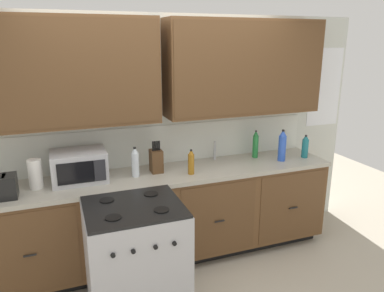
{
  "coord_description": "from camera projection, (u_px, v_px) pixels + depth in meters",
  "views": [
    {
      "loc": [
        -0.95,
        -2.94,
        2.16
      ],
      "look_at": [
        0.24,
        0.27,
        1.19
      ],
      "focal_mm": 34.57,
      "sensor_mm": 36.0,
      "label": 1
    }
  ],
  "objects": [
    {
      "name": "microwave",
      "position": [
        79.0,
        166.0,
        3.32
      ],
      "size": [
        0.48,
        0.37,
        0.28
      ],
      "color": "#B7B7BC",
      "rests_on": "counter_run"
    },
    {
      "name": "sink_faucet",
      "position": [
        215.0,
        151.0,
        3.93
      ],
      "size": [
        0.02,
        0.02,
        0.2
      ],
      "primitive_type": "cylinder",
      "color": "#B2B5BA",
      "rests_on": "counter_run"
    },
    {
      "name": "bottle_clear",
      "position": [
        135.0,
        162.0,
        3.43
      ],
      "size": [
        0.07,
        0.07,
        0.28
      ],
      "color": "silver",
      "rests_on": "counter_run"
    },
    {
      "name": "bottle_green",
      "position": [
        255.0,
        144.0,
        4.0
      ],
      "size": [
        0.06,
        0.06,
        0.3
      ],
      "color": "#237A38",
      "rests_on": "counter_run"
    },
    {
      "name": "ground_plane",
      "position": [
        178.0,
        274.0,
        3.56
      ],
      "size": [
        8.41,
        8.41,
        0.0
      ],
      "primitive_type": "plane",
      "color": "#B2A893"
    },
    {
      "name": "bottle_blue",
      "position": [
        282.0,
        146.0,
        3.88
      ],
      "size": [
        0.08,
        0.08,
        0.34
      ],
      "color": "blue",
      "rests_on": "counter_run"
    },
    {
      "name": "wall_unit",
      "position": [
        160.0,
        95.0,
        3.55
      ],
      "size": [
        4.56,
        0.4,
        2.42
      ],
      "color": "silver",
      "rests_on": "ground_plane"
    },
    {
      "name": "bottle_amber",
      "position": [
        191.0,
        162.0,
        3.5
      ],
      "size": [
        0.06,
        0.06,
        0.24
      ],
      "color": "#9E6619",
      "rests_on": "counter_run"
    },
    {
      "name": "bottle_teal",
      "position": [
        305.0,
        147.0,
        4.0
      ],
      "size": [
        0.07,
        0.07,
        0.25
      ],
      "color": "#1E707A",
      "rests_on": "counter_run"
    },
    {
      "name": "knife_block",
      "position": [
        156.0,
        161.0,
        3.56
      ],
      "size": [
        0.11,
        0.14,
        0.31
      ],
      "color": "#52361E",
      "rests_on": "counter_run"
    },
    {
      "name": "paper_towel_roll",
      "position": [
        35.0,
        174.0,
        3.16
      ],
      "size": [
        0.12,
        0.12,
        0.26
      ],
      "primitive_type": "cylinder",
      "color": "white",
      "rests_on": "counter_run"
    },
    {
      "name": "stove_range",
      "position": [
        136.0,
        259.0,
        2.98
      ],
      "size": [
        0.76,
        0.68,
        0.95
      ],
      "color": "#B7B7BC",
      "rests_on": "ground_plane"
    },
    {
      "name": "counter_run",
      "position": [
        168.0,
        215.0,
        3.7
      ],
      "size": [
        3.39,
        0.64,
        0.94
      ],
      "color": "black",
      "rests_on": "ground_plane"
    }
  ]
}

